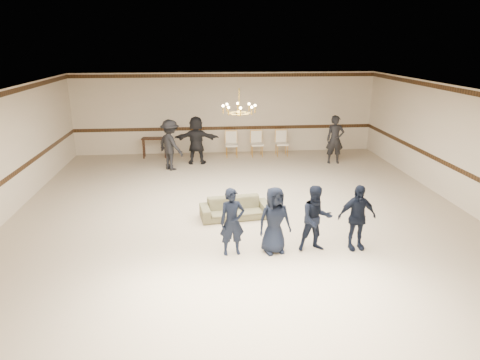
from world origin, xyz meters
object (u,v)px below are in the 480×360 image
(settee, at_px, (235,208))
(console_table, at_px, (155,148))
(chandelier, at_px, (239,101))
(boy_c, at_px, (316,219))
(adult_mid, at_px, (196,140))
(banquet_chair_left, at_px, (232,145))
(boy_d, at_px, (357,217))
(banquet_chair_right, at_px, (282,143))
(boy_b, at_px, (274,220))
(adult_right, at_px, (335,140))
(boy_a, at_px, (232,222))
(banquet_chair_mid, at_px, (257,144))
(adult_left, at_px, (170,145))

(settee, relative_size, console_table, 1.90)
(chandelier, relative_size, boy_c, 0.64)
(adult_mid, xyz_separation_m, banquet_chair_left, (1.36, 0.86, -0.40))
(boy_d, height_order, banquet_chair_right, boy_d)
(boy_b, distance_m, adult_right, 7.69)
(boy_b, bearing_deg, boy_a, 167.22)
(boy_a, distance_m, adult_right, 8.14)
(banquet_chair_left, bearing_deg, adult_right, -17.68)
(boy_c, relative_size, adult_right, 0.82)
(banquet_chair_left, distance_m, banquet_chair_mid, 1.00)
(settee, height_order, banquet_chair_left, banquet_chair_left)
(chandelier, bearing_deg, settee, -101.16)
(settee, distance_m, banquet_chair_mid, 6.34)
(boy_c, bearing_deg, boy_a, 176.40)
(adult_right, bearing_deg, boy_b, -111.93)
(adult_left, bearing_deg, boy_c, 166.13)
(adult_mid, bearing_deg, adult_right, 179.14)
(boy_b, xyz_separation_m, boy_d, (1.80, 0.00, 0.00))
(boy_b, relative_size, boy_d, 1.00)
(chandelier, relative_size, boy_a, 0.64)
(adult_right, distance_m, banquet_chair_right, 2.19)
(adult_right, height_order, banquet_chair_right, adult_right)
(banquet_chair_mid, bearing_deg, boy_d, -86.41)
(banquet_chair_left, bearing_deg, boy_c, -80.62)
(chandelier, relative_size, banquet_chair_left, 0.95)
(adult_mid, distance_m, banquet_chair_right, 3.49)
(console_table, bearing_deg, boy_c, -58.97)
(settee, relative_size, banquet_chair_right, 1.80)
(boy_b, distance_m, settee, 2.13)
(banquet_chair_mid, bearing_deg, boy_b, -99.01)
(banquet_chair_left, relative_size, console_table, 1.06)
(adult_left, xyz_separation_m, banquet_chair_mid, (3.26, 1.56, -0.40))
(boy_c, relative_size, console_table, 1.57)
(boy_b, bearing_deg, banquet_chair_left, 79.37)
(chandelier, bearing_deg, boy_b, -80.60)
(boy_d, relative_size, banquet_chair_right, 1.49)
(adult_right, bearing_deg, adult_left, -172.55)
(banquet_chair_left, relative_size, banquet_chair_right, 1.00)
(boy_b, bearing_deg, chandelier, 86.62)
(boy_b, relative_size, adult_left, 0.82)
(boy_c, bearing_deg, adult_mid, 105.80)
(boy_a, xyz_separation_m, banquet_chair_left, (0.59, 8.15, -0.24))
(adult_mid, distance_m, banquet_chair_left, 1.66)
(adult_mid, height_order, banquet_chair_right, adult_mid)
(boy_d, bearing_deg, banquet_chair_right, 86.49)
(boy_d, bearing_deg, chandelier, 123.70)
(banquet_chair_left, bearing_deg, boy_d, -74.54)
(boy_c, xyz_separation_m, settee, (-1.58, 1.96, -0.47))
(adult_right, relative_size, banquet_chair_left, 1.81)
(chandelier, distance_m, settee, 2.79)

